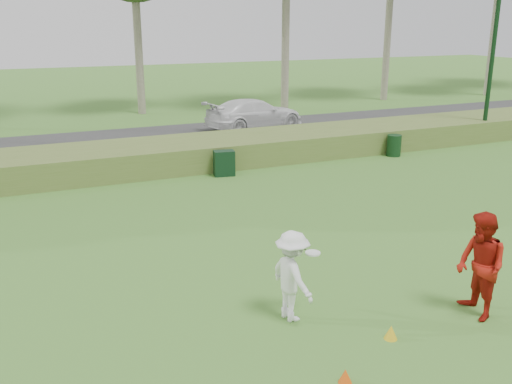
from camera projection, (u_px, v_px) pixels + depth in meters
name	position (u px, v px, depth m)	size (l,w,h in m)	color
ground	(348.00, 323.00, 10.04)	(120.00, 120.00, 0.00)	#376F25
reed_strip	(166.00, 155.00, 20.41)	(80.00, 3.00, 0.90)	#4F692A
park_road	(136.00, 141.00, 24.91)	(80.00, 6.00, 0.06)	#2D2D2D
lamp_post	(498.00, 7.00, 23.45)	(0.70, 0.70, 8.18)	black
player_white	(292.00, 276.00, 9.96)	(0.91, 1.13, 1.65)	white
player_red	(481.00, 266.00, 10.01)	(0.94, 0.73, 1.94)	#9D170D
cone_orange	(345.00, 376.00, 8.35)	(0.20, 0.20, 0.22)	#EA510C
cone_yellow	(391.00, 332.00, 9.50)	(0.22, 0.22, 0.25)	gold
utility_cabinet	(224.00, 163.00, 19.37)	(0.69, 0.43, 0.86)	black
trash_bin	(394.00, 145.00, 22.18)	(0.55, 0.55, 0.83)	black
car_right	(255.00, 114.00, 27.36)	(1.98, 4.88, 1.42)	white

